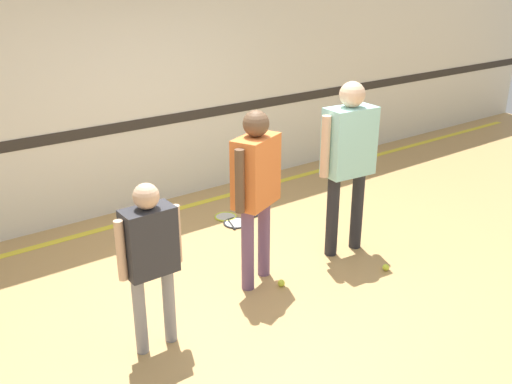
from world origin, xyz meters
name	(u,v)px	position (x,y,z in m)	size (l,w,h in m)	color
ground_plane	(263,288)	(0.00, 0.00, 0.00)	(16.00, 16.00, 0.00)	tan
wall_back	(132,75)	(0.00, 2.47, 1.60)	(16.00, 0.07, 3.20)	silver
floor_stripe	(157,214)	(0.00, 2.08, 0.00)	(14.40, 0.10, 0.01)	yellow
person_instructor	(256,180)	(0.03, 0.15, 1.01)	(0.58, 0.41, 1.63)	#6B4C70
person_student_left	(150,250)	(-1.17, -0.17, 0.83)	(0.51, 0.21, 1.35)	gray
person_student_right	(349,150)	(1.12, 0.11, 1.08)	(0.66, 0.32, 1.75)	#232328
racket_spare_on_floor	(237,223)	(0.62, 1.31, 0.01)	(0.51, 0.31, 0.03)	#28282D
racket_second_spare	(226,217)	(0.60, 1.50, 0.01)	(0.33, 0.53, 0.03)	#C6D838
tennis_ball_near_instructor	(281,283)	(0.16, -0.07, 0.03)	(0.07, 0.07, 0.07)	#CCE038
tennis_ball_by_spare_racket	(246,221)	(0.70, 1.24, 0.03)	(0.07, 0.07, 0.07)	#CCE038
tennis_ball_stray_left	(386,267)	(1.15, -0.44, 0.03)	(0.07, 0.07, 0.07)	#CCE038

